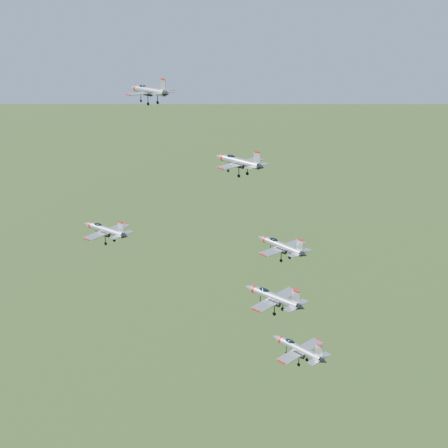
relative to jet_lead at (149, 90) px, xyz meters
The scene contains 6 objects.
jet_lead is the anchor object (origin of this frame).
jet_left_high 27.53m from the jet_lead, 10.15° to the right, with size 12.83×10.82×3.45m.
jet_right_high 35.00m from the jet_lead, 68.17° to the right, with size 11.54×9.56×3.08m.
jet_left_low 42.45m from the jet_lead, ahead, with size 13.58×11.54×3.69m.
jet_right_low 55.12m from the jet_lead, 27.67° to the right, with size 12.20×10.21×3.27m.
jet_trail 60.89m from the jet_lead, 17.59° to the right, with size 12.55×10.60×3.38m.
Camera 1 is at (63.12, -93.48, 164.55)m, focal length 50.00 mm.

